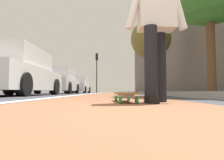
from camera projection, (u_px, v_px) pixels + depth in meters
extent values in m
plane|color=#38383D|center=(109.00, 94.00, 10.97)|extent=(80.00, 80.00, 0.00)
cube|color=brown|center=(110.00, 93.00, 24.95)|extent=(56.00, 2.00, 0.00)
cube|color=silver|center=(99.00, 93.00, 20.94)|extent=(52.00, 0.16, 0.01)
cube|color=#9E9B93|center=(143.00, 92.00, 19.00)|extent=(52.00, 3.20, 0.13)
cube|color=#696056|center=(161.00, 44.00, 23.36)|extent=(40.00, 1.20, 11.64)
cylinder|color=green|center=(116.00, 98.00, 2.61)|extent=(0.07, 0.03, 0.07)
cylinder|color=green|center=(128.00, 98.00, 2.62)|extent=(0.07, 0.03, 0.07)
cylinder|color=green|center=(120.00, 100.00, 2.01)|extent=(0.07, 0.03, 0.07)
cylinder|color=green|center=(137.00, 100.00, 2.02)|extent=(0.07, 0.03, 0.07)
cube|color=silver|center=(122.00, 95.00, 2.61)|extent=(0.07, 0.12, 0.02)
cube|color=silver|center=(128.00, 96.00, 2.02)|extent=(0.07, 0.12, 0.02)
cube|color=olive|center=(125.00, 93.00, 2.32)|extent=(0.85, 0.24, 0.02)
cylinder|color=black|center=(151.00, 64.00, 2.06)|extent=(0.14, 0.14, 0.82)
cylinder|color=black|center=(160.00, 68.00, 2.33)|extent=(0.14, 0.14, 0.82)
cube|color=black|center=(151.00, 100.00, 2.04)|extent=(0.26, 0.11, 0.07)
cube|color=silver|center=(156.00, 4.00, 2.23)|extent=(0.26, 0.41, 0.60)
cylinder|color=silver|center=(135.00, 4.00, 2.22)|extent=(0.10, 0.24, 0.60)
cylinder|color=silver|center=(177.00, 5.00, 2.24)|extent=(0.10, 0.24, 0.60)
cube|color=silver|center=(15.00, 79.00, 6.26)|extent=(4.25, 1.94, 0.70)
cube|color=silver|center=(13.00, 58.00, 6.15)|extent=(2.35, 1.76, 0.60)
cube|color=#4C606B|center=(29.00, 64.00, 7.31)|extent=(0.07, 1.64, 0.51)
cylinder|color=black|center=(9.00, 87.00, 7.56)|extent=(0.62, 0.23, 0.61)
cylinder|color=black|center=(55.00, 87.00, 7.55)|extent=(0.62, 0.23, 0.61)
cylinder|color=black|center=(24.00, 84.00, 4.94)|extent=(0.62, 0.23, 0.61)
cube|color=silver|center=(59.00, 85.00, 11.93)|extent=(4.28, 1.79, 0.70)
cube|color=silver|center=(59.00, 74.00, 11.82)|extent=(2.36, 1.64, 0.60)
cube|color=#4C606B|center=(64.00, 76.00, 12.99)|extent=(0.04, 1.56, 0.51)
cylinder|color=black|center=(52.00, 89.00, 13.23)|extent=(0.66, 0.22, 0.66)
cylinder|color=black|center=(77.00, 89.00, 13.25)|extent=(0.66, 0.22, 0.66)
cylinder|color=black|center=(38.00, 88.00, 10.59)|extent=(0.66, 0.22, 0.66)
cylinder|color=black|center=(69.00, 88.00, 10.61)|extent=(0.66, 0.22, 0.66)
cube|color=silver|center=(78.00, 87.00, 18.03)|extent=(4.47, 1.83, 0.70)
cube|color=silver|center=(78.00, 80.00, 17.92)|extent=(2.48, 1.64, 0.60)
cube|color=#4C606B|center=(80.00, 81.00, 19.13)|extent=(0.08, 1.50, 0.51)
cylinder|color=black|center=(73.00, 90.00, 19.40)|extent=(0.61, 0.24, 0.61)
cylinder|color=black|center=(89.00, 90.00, 19.37)|extent=(0.61, 0.24, 0.61)
cylinder|color=black|center=(66.00, 90.00, 16.66)|extent=(0.61, 0.24, 0.61)
cylinder|color=black|center=(85.00, 90.00, 16.63)|extent=(0.61, 0.24, 0.61)
cylinder|color=#2D2D2D|center=(97.00, 76.00, 23.21)|extent=(0.12, 0.12, 3.89)
cube|color=black|center=(97.00, 57.00, 23.35)|extent=(0.24, 0.28, 0.80)
sphere|color=#360606|center=(97.00, 55.00, 23.49)|extent=(0.16, 0.16, 0.16)
sphere|color=gold|center=(97.00, 57.00, 23.48)|extent=(0.16, 0.16, 0.16)
sphere|color=black|center=(97.00, 59.00, 23.46)|extent=(0.16, 0.16, 0.16)
cylinder|color=brown|center=(211.00, 51.00, 5.45)|extent=(0.23, 0.23, 2.49)
cylinder|color=brown|center=(151.00, 73.00, 13.36)|extent=(0.31, 0.31, 2.80)
sphere|color=olive|center=(151.00, 39.00, 13.50)|extent=(2.76, 2.76, 2.76)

